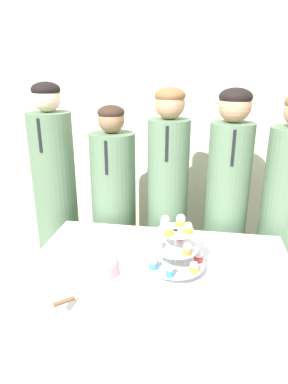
# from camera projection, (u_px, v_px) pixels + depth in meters

# --- Properties ---
(wall_back) EXTENTS (9.00, 0.06, 2.70)m
(wall_back) POSITION_uv_depth(u_px,v_px,m) (180.00, 117.00, 2.73)
(wall_back) COLOR beige
(wall_back) RESTS_ON ground_plane
(table) EXTENTS (1.37, 0.77, 0.75)m
(table) POSITION_uv_depth(u_px,v_px,m) (160.00, 316.00, 1.97)
(table) COLOR white
(table) RESTS_ON ground_plane
(round_cake) EXTENTS (0.24, 0.24, 0.10)m
(round_cake) POSITION_uv_depth(u_px,v_px,m) (100.00, 267.00, 1.68)
(round_cake) COLOR white
(round_cake) RESTS_ON table
(cake_knife) EXTENTS (0.25, 0.22, 0.01)m
(cake_knife) POSITION_uv_depth(u_px,v_px,m) (76.00, 297.00, 1.53)
(cake_knife) COLOR silver
(cake_knife) RESTS_ON table
(cupcake_stand) EXTENTS (0.30, 0.30, 0.29)m
(cupcake_stand) POSITION_uv_depth(u_px,v_px,m) (175.00, 247.00, 1.70)
(cupcake_stand) COLOR silver
(cupcake_stand) RESTS_ON table
(student_0) EXTENTS (0.30, 0.31, 1.64)m
(student_0) POSITION_uv_depth(u_px,v_px,m) (56.00, 203.00, 2.51)
(student_0) COLOR #567556
(student_0) RESTS_ON ground_plane
(student_1) EXTENTS (0.31, 0.31, 1.49)m
(student_1) POSITION_uv_depth(u_px,v_px,m) (114.00, 217.00, 2.47)
(student_1) COLOR #567556
(student_1) RESTS_ON ground_plane
(student_2) EXTENTS (0.27, 0.28, 1.61)m
(student_2) POSITION_uv_depth(u_px,v_px,m) (167.00, 211.00, 2.39)
(student_2) COLOR #567556
(student_2) RESTS_ON ground_plane
(student_3) EXTENTS (0.28, 0.28, 1.61)m
(student_3) POSITION_uv_depth(u_px,v_px,m) (225.00, 214.00, 2.32)
(student_3) COLOR #567556
(student_3) RESTS_ON ground_plane
(student_4) EXTENTS (0.32, 0.32, 1.58)m
(student_4) POSITION_uv_depth(u_px,v_px,m) (283.00, 222.00, 2.27)
(student_4) COLOR #567556
(student_4) RESTS_ON ground_plane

